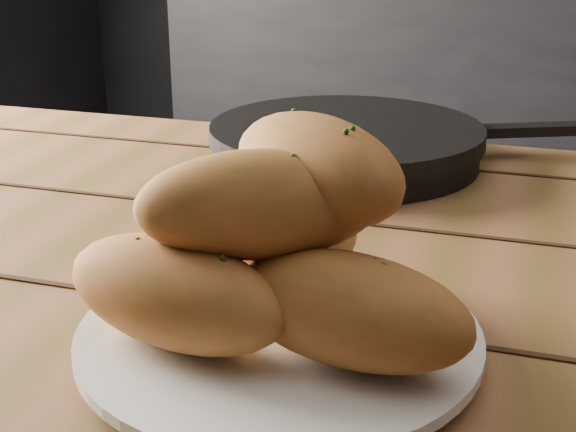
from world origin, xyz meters
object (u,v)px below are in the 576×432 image
object	(u,v)px
plate	(279,339)
table	(298,362)
skillet	(348,143)
bread_rolls	(278,244)

from	to	relation	value
plate	table	bearing A→B (deg)	101.46
table	skillet	world-z (taller)	skillet
table	bread_rolls	size ratio (longest dim) A/B	5.68
bread_rolls	table	bearing A→B (deg)	101.08
plate	bread_rolls	bearing A→B (deg)	117.07
table	skillet	size ratio (longest dim) A/B	3.69
plate	skillet	world-z (taller)	skillet
table	plate	world-z (taller)	plate
plate	skillet	size ratio (longest dim) A/B	0.62
table	bread_rolls	distance (m)	0.23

